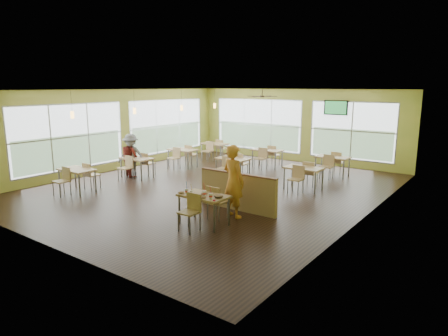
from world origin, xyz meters
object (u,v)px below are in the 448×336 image
at_px(half_wall_divider, 238,191).
at_px(main_table, 204,200).
at_px(man_plaid, 233,181).
at_px(food_basket, 219,196).

bearing_deg(half_wall_divider, main_table, -90.00).
height_order(man_plaid, food_basket, man_plaid).
bearing_deg(food_basket, man_plaid, 102.57).
bearing_deg(man_plaid, main_table, 88.18).
bearing_deg(main_table, half_wall_divider, 90.00).
bearing_deg(food_basket, main_table, -177.50).
bearing_deg(half_wall_divider, man_plaid, -66.50).
distance_m(main_table, man_plaid, 0.99).
xyz_separation_m(main_table, half_wall_divider, (0.00, 1.45, -0.11)).
height_order(main_table, half_wall_divider, half_wall_divider).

